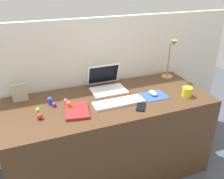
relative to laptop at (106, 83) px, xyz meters
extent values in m
plane|color=#474C56|center=(-0.05, -0.21, -0.79)|extent=(6.00, 6.00, 0.00)
cube|color=silver|center=(-0.05, 0.18, -0.12)|extent=(2.87, 0.05, 1.34)
cube|color=#4C331E|center=(-0.05, -0.21, -0.42)|extent=(1.67, 0.70, 0.74)
cube|color=white|center=(0.00, -0.06, -0.05)|extent=(0.30, 0.21, 0.01)
cube|color=white|center=(0.00, 0.08, 0.06)|extent=(0.30, 0.07, 0.19)
cube|color=black|center=(0.00, 0.07, 0.06)|extent=(0.27, 0.06, 0.17)
cube|color=white|center=(0.00, -0.30, -0.04)|extent=(0.41, 0.13, 0.02)
cube|color=blue|center=(0.33, -0.28, -0.05)|extent=(0.21, 0.17, 0.00)
ellipsoid|color=white|center=(0.32, -0.27, -0.03)|extent=(0.06, 0.10, 0.03)
cube|color=black|center=(0.13, -0.42, -0.05)|extent=(0.12, 0.14, 0.01)
cylinder|color=#A5844C|center=(0.65, 0.02, -0.04)|extent=(0.11, 0.11, 0.02)
cylinder|color=#A5844C|center=(0.65, 0.02, 0.13)|extent=(0.01, 0.01, 0.33)
cylinder|color=#A5844C|center=(0.65, 0.00, 0.30)|extent=(0.01, 0.09, 0.06)
cone|color=#A5844C|center=(0.65, -0.03, 0.31)|extent=(0.06, 0.06, 0.05)
cube|color=maroon|center=(-0.34, -0.30, -0.04)|extent=(0.21, 0.27, 0.02)
cube|color=#B2A58C|center=(-0.72, 0.02, 0.02)|extent=(0.12, 0.02, 0.15)
cylinder|color=yellow|center=(0.58, -0.38, -0.01)|extent=(0.08, 0.08, 0.08)
cylinder|color=#8CDB33|center=(-0.61, -0.24, -0.04)|extent=(0.03, 0.03, 0.03)
sphere|color=#8CDB33|center=(-0.61, -0.24, -0.01)|extent=(0.03, 0.03, 0.03)
ellipsoid|color=purple|center=(-0.49, -0.16, -0.03)|extent=(0.03, 0.03, 0.04)
ellipsoid|color=red|center=(-0.61, -0.31, -0.03)|extent=(0.04, 0.04, 0.05)
cylinder|color=pink|center=(-0.40, -0.18, -0.04)|extent=(0.03, 0.03, 0.03)
sphere|color=pink|center=(-0.40, -0.18, -0.01)|extent=(0.03, 0.03, 0.03)
cylinder|color=orange|center=(-0.39, -0.23, -0.04)|extent=(0.04, 0.04, 0.03)
sphere|color=orange|center=(-0.39, -0.23, -0.01)|extent=(0.04, 0.04, 0.04)
cylinder|color=blue|center=(-0.51, -0.12, -0.04)|extent=(0.03, 0.03, 0.03)
sphere|color=blue|center=(-0.51, -0.12, -0.01)|extent=(0.04, 0.04, 0.04)
camera|label=1|loc=(-0.66, -1.83, 0.87)|focal=38.48mm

